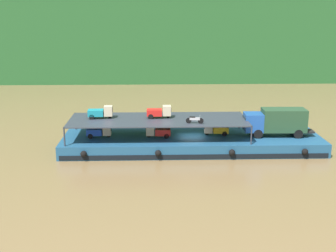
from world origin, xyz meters
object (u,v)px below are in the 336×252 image
(cargo_barge, at_px, (192,143))
(mini_truck_upper_mid, at_px, (159,112))
(mini_truck_lower_stern, at_px, (100,131))
(motorcycle_upper_port, at_px, (195,120))
(mini_truck_lower_mid, at_px, (216,129))
(mini_truck_lower_aft, at_px, (158,131))
(covered_lorry, at_px, (277,121))
(mini_truck_upper_stern, at_px, (101,112))

(cargo_barge, xyz_separation_m, mini_truck_upper_mid, (-3.65, 0.64, 3.44))
(cargo_barge, distance_m, mini_truck_lower_stern, 10.42)
(cargo_barge, xyz_separation_m, motorcycle_upper_port, (0.07, -2.05, 3.18))
(mini_truck_lower_mid, bearing_deg, mini_truck_lower_aft, -172.97)
(mini_truck_lower_aft, xyz_separation_m, mini_truck_upper_mid, (0.20, 0.98, 2.00))
(motorcycle_upper_port, bearing_deg, mini_truck_lower_stern, 169.30)
(covered_lorry, bearing_deg, mini_truck_lower_aft, -179.17)
(mini_truck_upper_stern, bearing_deg, motorcycle_upper_port, -14.93)
(cargo_barge, distance_m, covered_lorry, 9.77)
(mini_truck_upper_mid, relative_size, motorcycle_upper_port, 1.45)
(mini_truck_lower_mid, bearing_deg, covered_lorry, -5.23)
(cargo_barge, distance_m, mini_truck_lower_aft, 4.12)
(covered_lorry, bearing_deg, mini_truck_upper_mid, 176.56)
(mini_truck_lower_aft, bearing_deg, covered_lorry, 0.83)
(covered_lorry, bearing_deg, mini_truck_lower_stern, 179.84)
(mini_truck_lower_stern, xyz_separation_m, mini_truck_lower_mid, (13.05, 0.56, 0.00))
(mini_truck_lower_aft, bearing_deg, mini_truck_upper_stern, 170.85)
(mini_truck_lower_mid, height_order, motorcycle_upper_port, motorcycle_upper_port)
(mini_truck_lower_aft, relative_size, mini_truck_lower_mid, 0.99)
(cargo_barge, relative_size, mini_truck_lower_mid, 10.37)
(cargo_barge, xyz_separation_m, covered_lorry, (9.46, -0.14, 2.45))
(mini_truck_lower_stern, distance_m, mini_truck_lower_aft, 6.48)
(mini_truck_upper_stern, distance_m, motorcycle_upper_port, 10.63)
(mini_truck_lower_stern, relative_size, mini_truck_upper_mid, 1.00)
(mini_truck_lower_stern, relative_size, mini_truck_upper_stern, 0.99)
(mini_truck_upper_stern, bearing_deg, mini_truck_upper_mid, -0.38)
(mini_truck_lower_aft, xyz_separation_m, motorcycle_upper_port, (3.91, -1.72, 1.74))
(mini_truck_lower_stern, distance_m, mini_truck_upper_stern, 2.15)
(covered_lorry, distance_m, mini_truck_lower_mid, 6.84)
(covered_lorry, relative_size, mini_truck_lower_stern, 2.88)
(mini_truck_upper_stern, bearing_deg, mini_truck_lower_aft, -9.15)
(mini_truck_lower_aft, distance_m, mini_truck_lower_mid, 6.62)
(covered_lorry, height_order, mini_truck_upper_mid, mini_truck_upper_mid)
(motorcycle_upper_port, bearing_deg, cargo_barge, 91.95)
(mini_truck_upper_mid, height_order, motorcycle_upper_port, mini_truck_upper_mid)
(cargo_barge, height_order, motorcycle_upper_port, motorcycle_upper_port)
(mini_truck_upper_stern, relative_size, mini_truck_upper_mid, 1.01)
(mini_truck_upper_mid, bearing_deg, mini_truck_lower_stern, -173.74)
(covered_lorry, xyz_separation_m, mini_truck_lower_stern, (-19.78, 0.05, -1.00))
(mini_truck_lower_mid, bearing_deg, cargo_barge, -170.16)
(mini_truck_lower_aft, height_order, mini_truck_upper_mid, mini_truck_upper_mid)
(covered_lorry, height_order, mini_truck_lower_aft, covered_lorry)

